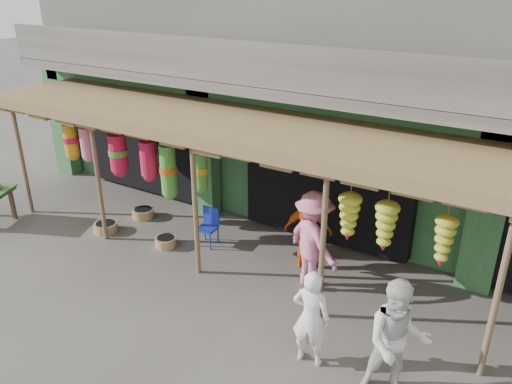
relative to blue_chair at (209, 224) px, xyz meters
The scene contains 11 objects.
ground 2.21m from the blue_chair, 22.30° to the right, with size 80.00×80.00×0.00m, color #514C47.
building 5.38m from the blue_chair, 63.61° to the left, with size 16.40×6.80×7.00m.
awning 2.83m from the blue_chair, ahead, with size 14.00×2.70×2.79m.
blue_chair is the anchor object (origin of this frame).
basket_left 2.08m from the blue_chair, behind, with size 0.50×0.50×0.21m, color olive.
basket_mid 2.41m from the blue_chair, 160.75° to the right, with size 0.51×0.51×0.20m, color olive.
basket_right 0.97m from the blue_chair, 139.04° to the right, with size 0.45×0.45×0.20m, color olive.
person_front 3.93m from the blue_chair, 31.56° to the right, with size 0.55×0.36×1.51m, color white.
person_right 5.00m from the blue_chair, 24.25° to the right, with size 0.85×0.66×1.76m, color silver.
person_vendor 2.18m from the blue_chair, ahead, with size 0.90×0.37×1.53m, color orange.
person_shopper 2.57m from the blue_chair, ahead, with size 1.18×0.68×1.83m, color pink.
Camera 1 is at (3.68, -6.48, 5.16)m, focal length 35.00 mm.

